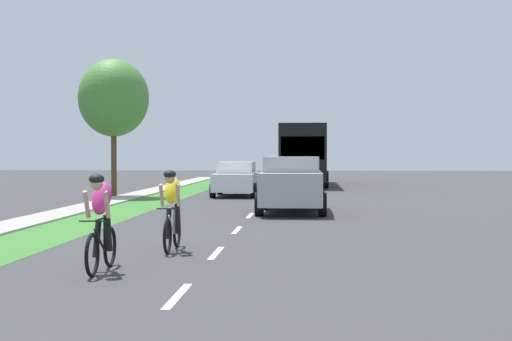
{
  "coord_description": "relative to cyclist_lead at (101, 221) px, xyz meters",
  "views": [
    {
      "loc": [
        1.7,
        -3.1,
        1.9
      ],
      "look_at": [
        0.24,
        18.93,
        1.39
      ],
      "focal_mm": 52.8,
      "sensor_mm": 36.0,
      "label": 1
    }
  ],
  "objects": [
    {
      "name": "ground_plane",
      "position": [
        1.56,
        11.33,
        -0.81
      ],
      "size": [
        120.0,
        120.0,
        0.0
      ],
      "primitive_type": "plane",
      "color": "#38383A"
    },
    {
      "name": "grass_verge",
      "position": [
        -2.79,
        11.33,
        -0.81
      ],
      "size": [
        1.92,
        70.0,
        0.01
      ],
      "primitive_type": "cube",
      "color": "#38722D",
      "rests_on": "ground_plane"
    },
    {
      "name": "sidewalk_concrete",
      "position": [
        -4.38,
        11.33,
        -0.81
      ],
      "size": [
        1.28,
        70.0,
        0.1
      ],
      "primitive_type": "cube",
      "color": "#9E998E",
      "rests_on": "ground_plane"
    },
    {
      "name": "lane_markings_center",
      "position": [
        1.56,
        15.33,
        -0.81
      ],
      "size": [
        0.12,
        53.49,
        0.01
      ],
      "color": "white",
      "rests_on": "ground_plane"
    },
    {
      "name": "cyclist_lead",
      "position": [
        0.0,
        0.0,
        0.0
      ],
      "size": [
        0.42,
        1.72,
        1.58
      ],
      "color": "black",
      "rests_on": "ground_plane"
    },
    {
      "name": "cyclist_trailing",
      "position": [
        0.67,
        2.66,
        0.0
      ],
      "size": [
        0.42,
        1.72,
        1.58
      ],
      "color": "black",
      "rests_on": "ground_plane"
    },
    {
      "name": "suv_silver",
      "position": [
        2.81,
        12.31,
        0.14
      ],
      "size": [
        2.15,
        4.7,
        1.79
      ],
      "color": "#A5A8AD",
      "rests_on": "ground_plane"
    },
    {
      "name": "sedan_white",
      "position": [
        0.18,
        21.42,
        -0.04
      ],
      "size": [
        1.98,
        4.3,
        1.52
      ],
      "color": "silver",
      "rests_on": "ground_plane"
    },
    {
      "name": "bus_black",
      "position": [
        3.09,
        32.83,
        1.17
      ],
      "size": [
        2.78,
        11.6,
        3.48
      ],
      "color": "black",
      "rests_on": "ground_plane"
    },
    {
      "name": "street_tree_near",
      "position": [
        -5.05,
        20.32,
        3.47
      ],
      "size": [
        3.05,
        3.05,
        5.98
      ],
      "color": "brown",
      "rests_on": "ground_plane"
    }
  ]
}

